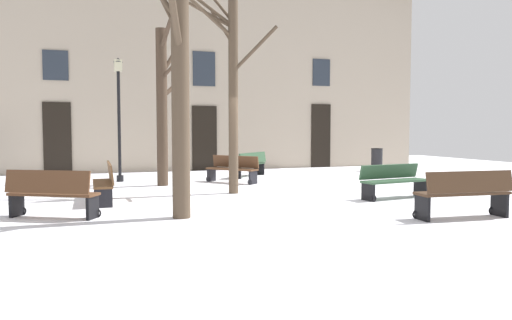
# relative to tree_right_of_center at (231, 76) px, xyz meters

# --- Properties ---
(ground_plane) EXTENTS (31.78, 31.78, 0.00)m
(ground_plane) POSITION_rel_tree_right_of_center_xyz_m (0.79, -1.42, -3.03)
(ground_plane) COLOR white
(building_facade) EXTENTS (19.86, 0.60, 8.08)m
(building_facade) POSITION_rel_tree_right_of_center_xyz_m (0.79, 7.52, 1.07)
(building_facade) COLOR tan
(building_facade) RESTS_ON ground
(tree_right_of_center) EXTENTS (2.42, 1.50, 5.49)m
(tree_right_of_center) POSITION_rel_tree_right_of_center_xyz_m (0.00, 0.00, 0.00)
(tree_right_of_center) COLOR #4C3D2D
(tree_right_of_center) RESTS_ON ground
(tree_near_facade) EXTENTS (1.00, 2.37, 5.71)m
(tree_near_facade) POSITION_rel_tree_right_of_center_xyz_m (-1.85, -3.14, -0.09)
(tree_near_facade) COLOR #4C3D2D
(tree_near_facade) RESTS_ON ground
(tree_center) EXTENTS (1.10, 2.13, 4.84)m
(tree_center) POSITION_rel_tree_right_of_center_xyz_m (-1.42, 2.34, -0.47)
(tree_center) COLOR #423326
(tree_center) RESTS_ON ground
(streetlamp) EXTENTS (0.30, 0.30, 3.92)m
(streetlamp) POSITION_rel_tree_right_of_center_xyz_m (-2.61, 3.86, -0.64)
(streetlamp) COLOR black
(streetlamp) RESTS_ON ground
(litter_bin) EXTENTS (0.47, 0.47, 0.91)m
(litter_bin) POSITION_rel_tree_right_of_center_xyz_m (7.42, 4.85, -2.57)
(litter_bin) COLOR black
(litter_bin) RESTS_ON ground
(bench_near_center_tree) EXTENTS (1.45, 1.62, 0.84)m
(bench_near_center_tree) POSITION_rel_tree_right_of_center_xyz_m (0.73, 2.46, -2.59)
(bench_near_center_tree) COLOR #51331E
(bench_near_center_tree) RESTS_ON ground
(bench_facing_shops) EXTENTS (1.63, 1.57, 0.86)m
(bench_facing_shops) POSITION_rel_tree_right_of_center_xyz_m (1.79, 4.07, -2.57)
(bench_facing_shops) COLOR #2D4C33
(bench_facing_shops) RESTS_ON ground
(bench_near_lamp) EXTENTS (1.84, 0.63, 0.91)m
(bench_near_lamp) POSITION_rel_tree_right_of_center_xyz_m (3.14, -4.89, -2.55)
(bench_near_lamp) COLOR #3D2819
(bench_near_lamp) RESTS_ON ground
(bench_back_to_back_left) EXTENTS (1.86, 0.78, 0.82)m
(bench_back_to_back_left) POSITION_rel_tree_right_of_center_xyz_m (3.48, -2.14, -2.60)
(bench_back_to_back_left) COLOR #2D4C33
(bench_back_to_back_left) RESTS_ON ground
(bench_by_litter_bin) EXTENTS (0.45, 1.92, 0.91)m
(bench_by_litter_bin) POSITION_rel_tree_right_of_center_xyz_m (-3.15, -0.58, -2.56)
(bench_by_litter_bin) COLOR brown
(bench_by_litter_bin) RESTS_ON ground
(bench_far_corner) EXTENTS (1.71, 1.21, 0.92)m
(bench_far_corner) POSITION_rel_tree_right_of_center_xyz_m (-4.13, -2.42, -2.56)
(bench_far_corner) COLOR #51331E
(bench_far_corner) RESTS_ON ground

